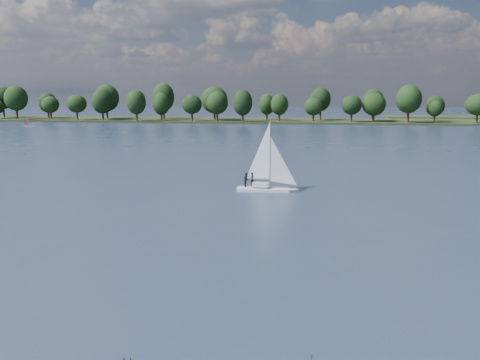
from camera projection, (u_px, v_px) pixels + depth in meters
name	position (u px, v px, depth m)	size (l,w,h in m)	color
ground	(246.00, 147.00, 128.41)	(700.00, 700.00, 0.00)	#233342
far_shore	(281.00, 121.00, 237.61)	(660.00, 40.00, 1.50)	black
sailboat	(264.00, 171.00, 70.84)	(7.52, 2.35, 9.81)	silver
dinghy_pink	(28.00, 124.00, 201.36)	(3.14, 2.44, 4.71)	white
treeline	(279.00, 103.00, 232.65)	(562.86, 73.84, 18.33)	black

